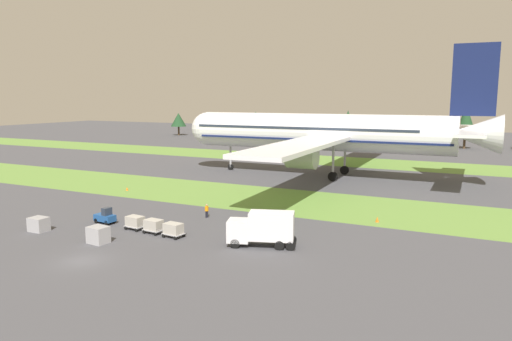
{
  "coord_description": "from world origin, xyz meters",
  "views": [
    {
      "loc": [
        33.2,
        -31.08,
        15.04
      ],
      "look_at": [
        1.67,
        33.31,
        4.0
      ],
      "focal_mm": 33.56,
      "sensor_mm": 36.0,
      "label": 1
    }
  ],
  "objects_px": {
    "baggage_tug": "(105,217)",
    "uld_container_1": "(98,235)",
    "catering_truck": "(263,228)",
    "uld_container_0": "(39,224)",
    "taxiway_marker_0": "(127,189)",
    "cargo_dolly_second": "(154,225)",
    "taxiway_marker_1": "(377,219)",
    "airliner": "(327,132)",
    "ground_crew_marshaller": "(207,210)",
    "cargo_dolly_third": "(173,229)",
    "cargo_dolly_lead": "(135,222)"
  },
  "relations": [
    {
      "from": "baggage_tug",
      "to": "catering_truck",
      "type": "height_order",
      "value": "catering_truck"
    },
    {
      "from": "catering_truck",
      "to": "uld_container_1",
      "type": "height_order",
      "value": "catering_truck"
    },
    {
      "from": "cargo_dolly_second",
      "to": "taxiway_marker_1",
      "type": "distance_m",
      "value": 26.61
    },
    {
      "from": "airliner",
      "to": "taxiway_marker_0",
      "type": "distance_m",
      "value": 37.82
    },
    {
      "from": "catering_truck",
      "to": "ground_crew_marshaller",
      "type": "bearing_deg",
      "value": 37.93
    },
    {
      "from": "airliner",
      "to": "uld_container_1",
      "type": "relative_size",
      "value": 36.32
    },
    {
      "from": "taxiway_marker_0",
      "to": "taxiway_marker_1",
      "type": "bearing_deg",
      "value": -3.01
    },
    {
      "from": "airliner",
      "to": "catering_truck",
      "type": "relative_size",
      "value": 9.92
    },
    {
      "from": "cargo_dolly_third",
      "to": "uld_container_0",
      "type": "xyz_separation_m",
      "value": [
        -15.12,
        -4.74,
        -0.13
      ]
    },
    {
      "from": "cargo_dolly_third",
      "to": "cargo_dolly_lead",
      "type": "bearing_deg",
      "value": 90.0
    },
    {
      "from": "cargo_dolly_second",
      "to": "uld_container_0",
      "type": "xyz_separation_m",
      "value": [
        -12.24,
        -5.04,
        -0.13
      ]
    },
    {
      "from": "cargo_dolly_second",
      "to": "cargo_dolly_third",
      "type": "relative_size",
      "value": 1.0
    },
    {
      "from": "cargo_dolly_third",
      "to": "uld_container_0",
      "type": "distance_m",
      "value": 15.85
    },
    {
      "from": "uld_container_1",
      "to": "taxiway_marker_0",
      "type": "xyz_separation_m",
      "value": [
        -16.58,
        23.43,
        -0.61
      ]
    },
    {
      "from": "ground_crew_marshaller",
      "to": "uld_container_0",
      "type": "relative_size",
      "value": 0.87
    },
    {
      "from": "airliner",
      "to": "taxiway_marker_0",
      "type": "relative_size",
      "value": 136.29
    },
    {
      "from": "catering_truck",
      "to": "taxiway_marker_1",
      "type": "bearing_deg",
      "value": -48.32
    },
    {
      "from": "ground_crew_marshaller",
      "to": "uld_container_0",
      "type": "height_order",
      "value": "ground_crew_marshaller"
    },
    {
      "from": "airliner",
      "to": "cargo_dolly_second",
      "type": "xyz_separation_m",
      "value": [
        -5.4,
        -45.25,
        -7.59
      ]
    },
    {
      "from": "baggage_tug",
      "to": "cargo_dolly_second",
      "type": "xyz_separation_m",
      "value": [
        7.88,
        -0.82,
        0.1
      ]
    },
    {
      "from": "cargo_dolly_third",
      "to": "taxiway_marker_0",
      "type": "distance_m",
      "value": 28.92
    },
    {
      "from": "cargo_dolly_third",
      "to": "taxiway_marker_0",
      "type": "relative_size",
      "value": 4.4
    },
    {
      "from": "catering_truck",
      "to": "uld_container_0",
      "type": "relative_size",
      "value": 3.66
    },
    {
      "from": "taxiway_marker_0",
      "to": "taxiway_marker_1",
      "type": "distance_m",
      "value": 40.92
    },
    {
      "from": "airliner",
      "to": "uld_container_1",
      "type": "bearing_deg",
      "value": 169.49
    },
    {
      "from": "airliner",
      "to": "cargo_dolly_second",
      "type": "bearing_deg",
      "value": 172.0
    },
    {
      "from": "ground_crew_marshaller",
      "to": "taxiway_marker_0",
      "type": "distance_m",
      "value": 23.12
    },
    {
      "from": "cargo_dolly_lead",
      "to": "cargo_dolly_second",
      "type": "relative_size",
      "value": 1.0
    },
    {
      "from": "cargo_dolly_lead",
      "to": "taxiway_marker_1",
      "type": "xyz_separation_m",
      "value": [
        24.24,
        15.55,
        -0.6
      ]
    },
    {
      "from": "airliner",
      "to": "baggage_tug",
      "type": "xyz_separation_m",
      "value": [
        -13.28,
        -44.42,
        -7.69
      ]
    },
    {
      "from": "catering_truck",
      "to": "taxiway_marker_1",
      "type": "height_order",
      "value": "catering_truck"
    },
    {
      "from": "baggage_tug",
      "to": "ground_crew_marshaller",
      "type": "distance_m",
      "value": 12.24
    },
    {
      "from": "cargo_dolly_second",
      "to": "catering_truck",
      "type": "relative_size",
      "value": 0.32
    },
    {
      "from": "cargo_dolly_second",
      "to": "airliner",
      "type": "bearing_deg",
      "value": -0.83
    },
    {
      "from": "cargo_dolly_lead",
      "to": "uld_container_0",
      "type": "xyz_separation_m",
      "value": [
        -9.35,
        -5.34,
        -0.13
      ]
    },
    {
      "from": "ground_crew_marshaller",
      "to": "taxiway_marker_0",
      "type": "bearing_deg",
      "value": -94.12
    },
    {
      "from": "taxiway_marker_1",
      "to": "airliner",
      "type": "bearing_deg",
      "value": 118.5
    },
    {
      "from": "catering_truck",
      "to": "airliner",
      "type": "bearing_deg",
      "value": -8.91
    },
    {
      "from": "cargo_dolly_third",
      "to": "catering_truck",
      "type": "xyz_separation_m",
      "value": [
        10.03,
        1.38,
        1.03
      ]
    },
    {
      "from": "uld_container_1",
      "to": "uld_container_0",
      "type": "bearing_deg",
      "value": 177.61
    },
    {
      "from": "cargo_dolly_lead",
      "to": "catering_truck",
      "type": "bearing_deg",
      "value": -81.23
    },
    {
      "from": "cargo_dolly_second",
      "to": "taxiway_marker_1",
      "type": "relative_size",
      "value": 3.63
    },
    {
      "from": "airliner",
      "to": "cargo_dolly_third",
      "type": "height_order",
      "value": "airliner"
    },
    {
      "from": "baggage_tug",
      "to": "taxiway_marker_0",
      "type": "xyz_separation_m",
      "value": [
        -11.62,
        17.17,
        -0.55
      ]
    },
    {
      "from": "ground_crew_marshaller",
      "to": "airliner",
      "type": "bearing_deg",
      "value": -165.95
    },
    {
      "from": "baggage_tug",
      "to": "uld_container_1",
      "type": "xyz_separation_m",
      "value": [
        4.97,
        -6.25,
        0.06
      ]
    },
    {
      "from": "airliner",
      "to": "taxiway_marker_1",
      "type": "bearing_deg",
      "value": -152.7
    },
    {
      "from": "cargo_dolly_third",
      "to": "taxiway_marker_1",
      "type": "xyz_separation_m",
      "value": [
        18.48,
        16.15,
        -0.6
      ]
    },
    {
      "from": "airliner",
      "to": "taxiway_marker_0",
      "type": "bearing_deg",
      "value": 136.39
    },
    {
      "from": "taxiway_marker_0",
      "to": "cargo_dolly_third",
      "type": "bearing_deg",
      "value": -39.27
    }
  ]
}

